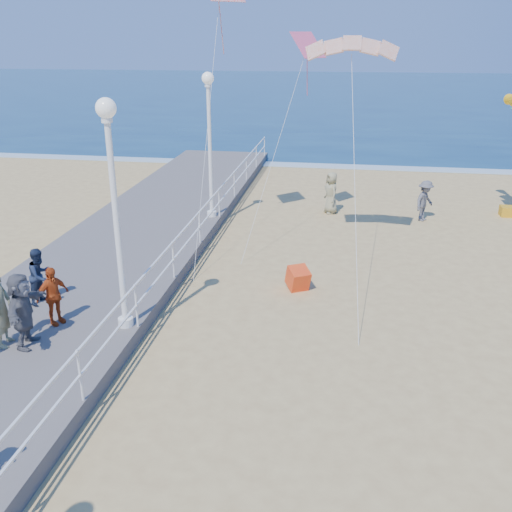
# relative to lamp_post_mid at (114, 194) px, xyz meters

# --- Properties ---
(ground) EXTENTS (160.00, 160.00, 0.00)m
(ground) POSITION_rel_lamp_post_mid_xyz_m (5.35, 0.00, -3.66)
(ground) COLOR tan
(ground) RESTS_ON ground
(ocean) EXTENTS (160.00, 90.00, 0.05)m
(ocean) POSITION_rel_lamp_post_mid_xyz_m (5.35, 65.00, -3.65)
(ocean) COLOR #0D2F4E
(ocean) RESTS_ON ground
(surf_line) EXTENTS (160.00, 1.20, 0.04)m
(surf_line) POSITION_rel_lamp_post_mid_xyz_m (5.35, 20.50, -3.63)
(surf_line) COLOR silver
(surf_line) RESTS_ON ground
(boardwalk) EXTENTS (5.00, 44.00, 0.40)m
(boardwalk) POSITION_rel_lamp_post_mid_xyz_m (-2.15, 0.00, -3.46)
(boardwalk) COLOR slate
(boardwalk) RESTS_ON ground
(railing) EXTENTS (0.05, 42.00, 0.55)m
(railing) POSITION_rel_lamp_post_mid_xyz_m (0.30, 0.00, -2.41)
(railing) COLOR white
(railing) RESTS_ON boardwalk
(lamp_post_mid) EXTENTS (0.44, 0.44, 5.32)m
(lamp_post_mid) POSITION_rel_lamp_post_mid_xyz_m (0.00, 0.00, 0.00)
(lamp_post_mid) COLOR white
(lamp_post_mid) RESTS_ON boardwalk
(lamp_post_far) EXTENTS (0.44, 0.44, 5.32)m
(lamp_post_far) POSITION_rel_lamp_post_mid_xyz_m (0.00, 9.00, 0.00)
(lamp_post_far) COLOR white
(lamp_post_far) RESTS_ON boardwalk
(spectator_3) EXTENTS (0.72, 0.92, 1.46)m
(spectator_3) POSITION_rel_lamp_post_mid_xyz_m (-1.70, -0.16, -2.53)
(spectator_3) COLOR #B64216
(spectator_3) RESTS_ON boardwalk
(spectator_5) EXTENTS (0.70, 1.66, 1.74)m
(spectator_5) POSITION_rel_lamp_post_mid_xyz_m (-1.83, -1.23, -2.39)
(spectator_5) COLOR #58575C
(spectator_5) RESTS_ON boardwalk
(spectator_6) EXTENTS (0.56, 0.74, 1.82)m
(spectator_6) POSITION_rel_lamp_post_mid_xyz_m (-2.33, -1.27, -2.35)
(spectator_6) COLOR #959167
(spectator_6) RESTS_ON boardwalk
(spectator_7) EXTENTS (0.70, 0.82, 1.48)m
(spectator_7) POSITION_rel_lamp_post_mid_xyz_m (-2.60, 0.90, -2.52)
(spectator_7) COLOR #1C263D
(spectator_7) RESTS_ON boardwalk
(beach_walker_a) EXTENTS (1.10, 1.20, 1.62)m
(beach_walker_a) POSITION_rel_lamp_post_mid_xyz_m (8.16, 11.02, -2.85)
(beach_walker_a) COLOR #59595E
(beach_walker_a) RESTS_ON ground
(beach_walker_c) EXTENTS (0.85, 0.99, 1.72)m
(beach_walker_c) POSITION_rel_lamp_post_mid_xyz_m (4.47, 11.49, -2.80)
(beach_walker_c) COLOR #968F67
(beach_walker_c) RESTS_ON ground
(box_kite) EXTENTS (0.82, 0.89, 0.74)m
(box_kite) POSITION_rel_lamp_post_mid_xyz_m (3.83, 3.59, -3.36)
(box_kite) COLOR red
(box_kite) RESTS_ON ground
(beach_chair_left) EXTENTS (0.55, 0.55, 0.40)m
(beach_chair_left) POSITION_rel_lamp_post_mid_xyz_m (11.63, 12.20, -3.46)
(beach_chair_left) COLOR orange
(beach_chair_left) RESTS_ON ground
(kite_parafoil) EXTENTS (2.76, 0.94, 0.65)m
(kite_parafoil) POSITION_rel_lamp_post_mid_xyz_m (4.98, 6.47, 3.04)
(kite_parafoil) COLOR #D95019
(kite_diamond_pink) EXTENTS (1.30, 1.37, 0.87)m
(kite_diamond_pink) POSITION_rel_lamp_post_mid_xyz_m (3.45, 9.77, 2.94)
(kite_diamond_pink) COLOR #E2537B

